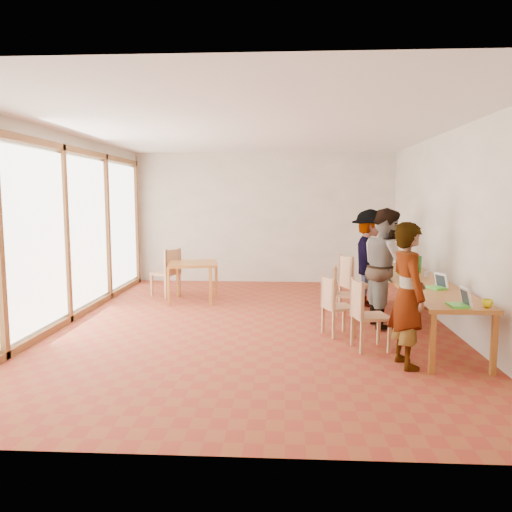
% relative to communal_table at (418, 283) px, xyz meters
% --- Properties ---
extents(ground, '(8.00, 8.00, 0.00)m').
position_rel_communal_table_xyz_m(ground, '(-2.50, 0.11, -0.70)').
color(ground, '#974324').
rests_on(ground, ground).
extents(wall_back, '(6.00, 0.10, 3.00)m').
position_rel_communal_table_xyz_m(wall_back, '(-2.50, 4.11, 0.80)').
color(wall_back, silver).
rests_on(wall_back, ground).
extents(wall_front, '(6.00, 0.10, 3.00)m').
position_rel_communal_table_xyz_m(wall_front, '(-2.50, -3.89, 0.80)').
color(wall_front, silver).
rests_on(wall_front, ground).
extents(wall_right, '(0.10, 8.00, 3.00)m').
position_rel_communal_table_xyz_m(wall_right, '(0.50, 0.11, 0.80)').
color(wall_right, silver).
rests_on(wall_right, ground).
extents(window_wall, '(0.10, 8.00, 3.00)m').
position_rel_communal_table_xyz_m(window_wall, '(-5.46, 0.11, 0.80)').
color(window_wall, white).
rests_on(window_wall, ground).
extents(ceiling, '(6.00, 8.00, 0.04)m').
position_rel_communal_table_xyz_m(ceiling, '(-2.50, 0.11, 2.32)').
color(ceiling, white).
rests_on(ceiling, wall_back).
extents(communal_table, '(0.80, 4.00, 0.75)m').
position_rel_communal_table_xyz_m(communal_table, '(0.00, 0.00, 0.00)').
color(communal_table, '#A56724').
rests_on(communal_table, ground).
extents(side_table, '(0.90, 0.90, 0.75)m').
position_rel_communal_table_xyz_m(side_table, '(-3.76, 1.82, -0.03)').
color(side_table, '#A56724').
rests_on(side_table, ground).
extents(chair_near, '(0.50, 0.50, 0.49)m').
position_rel_communal_table_xyz_m(chair_near, '(-0.97, -1.07, -0.14)').
color(chair_near, tan).
rests_on(chair_near, ground).
extents(chair_mid, '(0.51, 0.51, 0.45)m').
position_rel_communal_table_xyz_m(chair_mid, '(-1.30, -0.42, -0.18)').
color(chair_mid, tan).
rests_on(chair_mid, ground).
extents(chair_far, '(0.48, 0.48, 0.46)m').
position_rel_communal_table_xyz_m(chair_far, '(-1.11, 0.52, -0.17)').
color(chair_far, tan).
rests_on(chair_far, ground).
extents(chair_empty, '(0.61, 0.61, 0.53)m').
position_rel_communal_table_xyz_m(chair_empty, '(-0.87, 1.00, -0.09)').
color(chair_empty, tan).
rests_on(chair_empty, ground).
extents(chair_spare, '(0.62, 0.62, 0.51)m').
position_rel_communal_table_xyz_m(chair_spare, '(-4.32, 2.25, -0.11)').
color(chair_spare, tan).
rests_on(chair_spare, ground).
extents(person_near, '(0.52, 0.69, 1.71)m').
position_rel_communal_table_xyz_m(person_near, '(-0.57, -1.69, 0.15)').
color(person_near, gray).
rests_on(person_near, ground).
extents(person_mid, '(0.77, 0.94, 1.83)m').
position_rel_communal_table_xyz_m(person_mid, '(-0.44, 0.20, 0.21)').
color(person_mid, gray).
rests_on(person_mid, ground).
extents(person_far, '(0.76, 1.20, 1.77)m').
position_rel_communal_table_xyz_m(person_far, '(-0.46, 1.61, 0.18)').
color(person_far, gray).
rests_on(person_far, ground).
extents(laptop_near, '(0.24, 0.27, 0.22)m').
position_rel_communal_table_xyz_m(laptop_near, '(0.01, -1.80, 0.11)').
color(laptop_near, '#4FD73A').
rests_on(laptop_near, communal_table).
extents(laptop_mid, '(0.30, 0.31, 0.21)m').
position_rel_communal_table_xyz_m(laptop_mid, '(0.09, -0.67, 0.11)').
color(laptop_mid, '#4FD73A').
rests_on(laptop_mid, communal_table).
extents(laptop_far, '(0.24, 0.27, 0.21)m').
position_rel_communal_table_xyz_m(laptop_far, '(-0.04, 0.60, 0.10)').
color(laptop_far, '#4FD73A').
rests_on(laptop_far, communal_table).
extents(yellow_mug, '(0.15, 0.15, 0.09)m').
position_rel_communal_table_xyz_m(yellow_mug, '(0.28, -1.84, 0.09)').
color(yellow_mug, '#F5ED0C').
rests_on(yellow_mug, communal_table).
extents(green_bottle, '(0.07, 0.07, 0.28)m').
position_rel_communal_table_xyz_m(green_bottle, '(0.20, 0.76, 0.19)').
color(green_bottle, '#1D792C').
rests_on(green_bottle, communal_table).
extents(clear_glass, '(0.07, 0.07, 0.09)m').
position_rel_communal_table_xyz_m(clear_glass, '(0.21, 0.34, 0.09)').
color(clear_glass, silver).
rests_on(clear_glass, communal_table).
extents(condiment_cup, '(0.08, 0.08, 0.06)m').
position_rel_communal_table_xyz_m(condiment_cup, '(-0.19, 0.10, 0.08)').
color(condiment_cup, white).
rests_on(condiment_cup, communal_table).
extents(pink_phone, '(0.05, 0.10, 0.01)m').
position_rel_communal_table_xyz_m(pink_phone, '(-0.31, -0.42, 0.05)').
color(pink_phone, '#EC3A84').
rests_on(pink_phone, communal_table).
extents(black_pouch, '(0.16, 0.26, 0.09)m').
position_rel_communal_table_xyz_m(black_pouch, '(0.09, 1.34, 0.09)').
color(black_pouch, black).
rests_on(black_pouch, communal_table).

